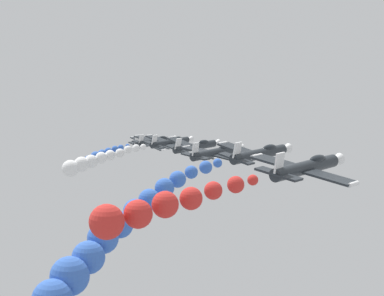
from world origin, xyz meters
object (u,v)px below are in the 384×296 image
at_px(airplane_right_inner, 171,142).
at_px(airplane_right_outer, 216,152).
at_px(airplane_lead, 150,143).
at_px(airplane_trailing, 260,154).
at_px(airplane_left_inner, 156,141).
at_px(airplane_high_slot, 307,167).
at_px(airplane_left_outer, 196,146).

relative_size(airplane_right_inner, airplane_right_outer, 1.00).
distance_m(airplane_lead, airplane_trailing, 84.19).
height_order(airplane_left_inner, airplane_high_slot, airplane_high_slot).
bearing_deg(airplane_trailing, airplane_left_inner, 142.38).
xyz_separation_m(airplane_lead, airplane_high_slot, (77.73, -63.87, 12.19)).
distance_m(airplane_left_inner, airplane_right_inner, 16.30).
distance_m(airplane_right_inner, airplane_trailing, 49.50).
xyz_separation_m(airplane_left_inner, airplane_left_outer, (25.97, -19.34, 3.66)).
xyz_separation_m(airplane_lead, airplane_right_outer, (51.58, -42.41, 8.18)).
relative_size(airplane_right_inner, airplane_left_outer, 1.00).
height_order(airplane_lead, airplane_high_slot, airplane_high_slot).
bearing_deg(airplane_right_outer, airplane_left_outer, 138.92).
relative_size(airplane_lead, airplane_high_slot, 1.00).
xyz_separation_m(airplane_right_inner, airplane_right_outer, (25.52, -19.98, 3.22)).
bearing_deg(airplane_left_outer, airplane_high_slot, -39.92).
bearing_deg(airplane_lead, airplane_left_outer, -38.90).
relative_size(airplane_lead, airplane_trailing, 1.00).
xyz_separation_m(airplane_left_outer, airplane_right_outer, (12.23, -10.66, 1.61)).
distance_m(airplane_lead, airplane_left_outer, 50.98).
bearing_deg(airplane_lead, airplane_right_outer, -39.43).
distance_m(airplane_right_outer, airplane_trailing, 16.94).
bearing_deg(airplane_trailing, airplane_lead, 141.24).
bearing_deg(airplane_high_slot, airplane_right_inner, 141.28).
bearing_deg(airplane_left_inner, airplane_lead, 137.15).
bearing_deg(airplane_high_slot, airplane_left_inner, 141.35).
bearing_deg(airplane_left_outer, airplane_right_inner, 144.98).
relative_size(airplane_left_outer, airplane_right_outer, 1.00).
relative_size(airplane_left_outer, airplane_high_slot, 1.00).
distance_m(airplane_trailing, airplane_high_slot, 17.19).
height_order(airplane_lead, airplane_left_outer, airplane_left_outer).
relative_size(airplane_lead, airplane_left_outer, 1.00).
bearing_deg(airplane_trailing, airplane_high_slot, -42.58).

